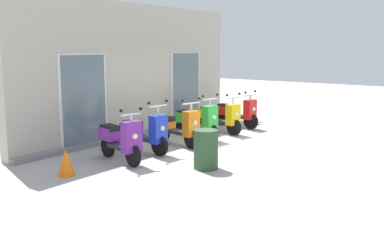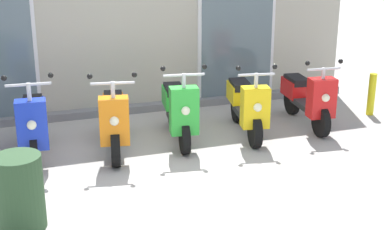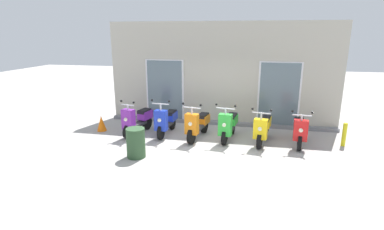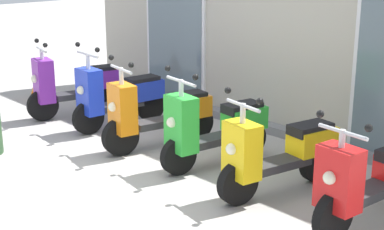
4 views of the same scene
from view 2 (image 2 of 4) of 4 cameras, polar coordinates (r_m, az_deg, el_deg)
ground_plane at (r=7.45m, az=-2.85°, el=-5.26°), size 40.00×40.00×0.00m
storefront_facade at (r=9.44m, az=-7.45°, el=10.73°), size 8.13×0.50×3.61m
scooter_blue at (r=7.90m, az=-15.60°, el=-0.75°), size 0.62×1.53×1.27m
scooter_orange at (r=7.90m, az=-7.80°, el=-0.42°), size 0.68×1.62×1.24m
scooter_green at (r=8.17m, az=-1.34°, el=0.58°), size 0.63×1.52×1.24m
scooter_yellow at (r=8.49m, az=5.46°, el=1.00°), size 0.65×1.57×1.18m
scooter_red at (r=9.01m, az=11.45°, el=1.76°), size 0.58×1.57×1.16m
curb_bollard at (r=9.82m, az=17.53°, el=1.99°), size 0.12×0.12×0.70m
trash_bin at (r=6.13m, az=-16.88°, el=-7.42°), size 0.50×0.50×0.80m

